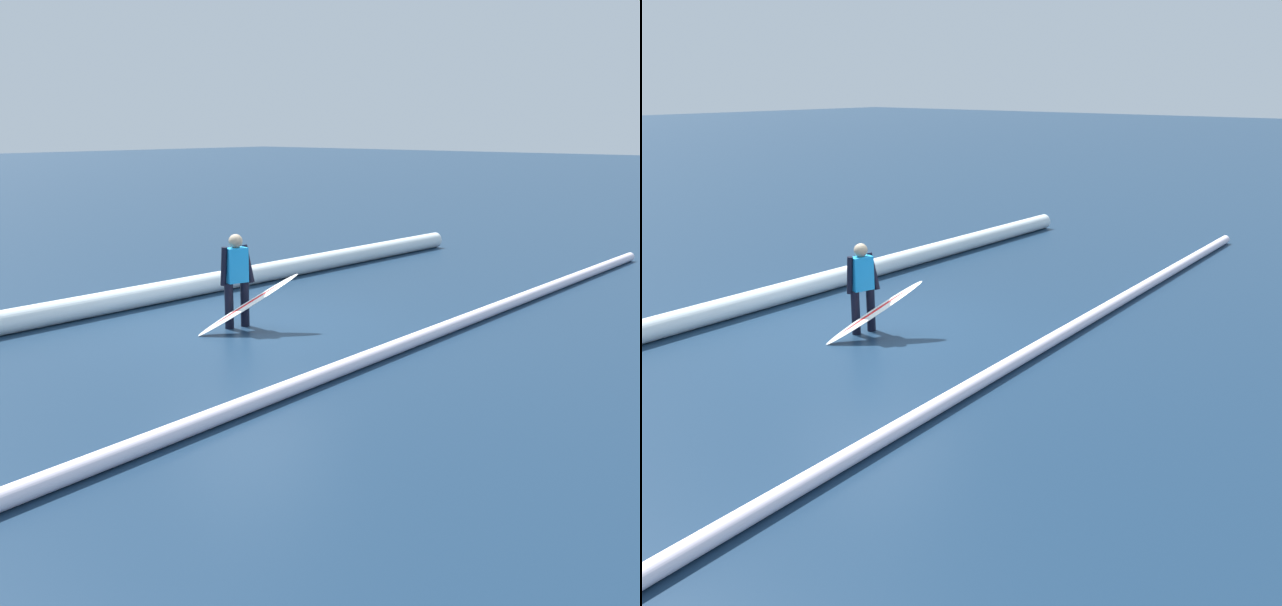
% 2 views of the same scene
% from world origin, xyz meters
% --- Properties ---
extents(ground_plane, '(161.01, 161.01, 0.00)m').
position_xyz_m(ground_plane, '(0.00, 0.00, 0.00)').
color(ground_plane, '#162D46').
extents(surfer, '(0.51, 0.32, 1.49)m').
position_xyz_m(surfer, '(0.18, -0.04, 0.84)').
color(surfer, black).
rests_on(surfer, ground_plane).
extents(surfboard, '(1.55, 1.06, 0.91)m').
position_xyz_m(surfboard, '(0.28, 0.32, 0.44)').
color(surfboard, white).
rests_on(surfboard, ground_plane).
extents(wave_crest_foreground, '(21.44, 0.63, 0.38)m').
position_xyz_m(wave_crest_foreground, '(1.48, -2.39, 0.19)').
color(wave_crest_foreground, white).
rests_on(wave_crest_foreground, ground_plane).
extents(wave_crest_midground, '(17.34, 1.18, 0.20)m').
position_xyz_m(wave_crest_midground, '(-1.71, 2.68, 0.10)').
color(wave_crest_midground, white).
rests_on(wave_crest_midground, ground_plane).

